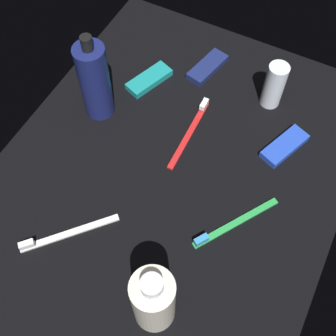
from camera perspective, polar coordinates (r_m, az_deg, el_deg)
ground_plane at (r=85.23cm, az=0.00°, el=-1.23°), size 84.00×64.00×1.20cm
lotion_bottle at (r=88.16cm, az=-9.47°, el=11.05°), size 6.04×6.04×19.93cm
bodywash_bottle at (r=68.37cm, az=-1.89°, el=-16.73°), size 6.60×6.60×16.40cm
deodorant_stick at (r=93.49cm, az=13.57°, el=10.35°), size 4.16×4.16×10.46cm
toothbrush_green at (r=80.35cm, az=8.16°, el=-7.29°), size 15.78×10.77×2.10cm
toothbrush_white at (r=80.99cm, az=-13.35°, el=-8.35°), size 14.12×13.00×2.10cm
toothbrush_red at (r=90.00cm, az=3.02°, el=5.03°), size 18.02×1.66×2.10cm
snack_bar_teal at (r=98.11cm, az=-2.46°, el=11.37°), size 11.14×7.39×1.50cm
snack_bar_blue at (r=90.40cm, az=14.84°, el=2.76°), size 11.14×7.54×1.50cm
snack_bar_navy at (r=100.86cm, az=5.13°, el=12.87°), size 11.03×6.21×1.50cm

